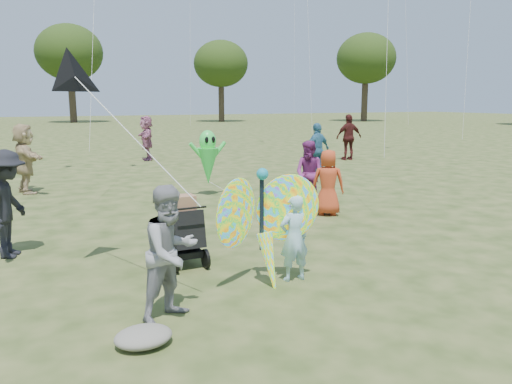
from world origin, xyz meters
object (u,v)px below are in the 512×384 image
Objects in this scene: crowd_c at (317,150)px; jogging_stroller at (182,225)px; crowd_b at (8,204)px; child_girl at (294,238)px; crowd_j at (147,138)px; crowd_a at (328,182)px; adult_man at (171,253)px; crowd_d at (25,159)px; crowd_e at (310,174)px; alien_kite at (208,160)px; crowd_h at (349,137)px; butterfly_kite at (265,226)px.

jogging_stroller is at bearing 30.37° from crowd_c.
crowd_c reaches higher than jogging_stroller.
crowd_b is at bearing 15.02° from crowd_c.
crowd_j is (1.42, 15.17, 0.32)m from child_girl.
crowd_c reaches higher than crowd_a.
adult_man is at bearing -134.50° from crowd_b.
child_girl is 0.66× the size of crowd_j.
crowd_j reaches higher than child_girl.
jogging_stroller is at bearing -176.02° from crowd_d.
crowd_e is 0.90× the size of alien_kite.
crowd_j is at bearing -16.64° from crowd_h.
crowd_a is 0.83× the size of crowd_b.
alien_kite is (2.24, 5.05, 0.36)m from jogging_stroller.
crowd_d reaches higher than crowd_b.
alien_kite is at bearing -176.98° from crowd_e.
alien_kite is at bearing 40.64° from crowd_h.
crowd_b is at bearing -142.65° from alien_kite.
crowd_j is (-1.36, 10.98, 0.15)m from crowd_e.
adult_man is 0.84× the size of crowd_j.
crowd_j is (-7.74, 3.59, -0.03)m from crowd_h.
crowd_a is at bearing 60.39° from crowd_h.
crowd_d is at bearing -162.78° from crowd_e.
adult_man is at bearing 15.06° from child_girl.
crowd_d is 1.73× the size of jogging_stroller.
crowd_d is at bearing 15.24° from crowd_b.
child_girl is at bearing -110.44° from crowd_b.
child_girl is 0.78× the size of crowd_e.
crowd_d is (-5.98, 5.69, 0.22)m from crowd_a.
crowd_d is at bearing -68.81° from child_girl.
crowd_j is at bearing 78.19° from jogging_stroller.
crowd_d is at bearing 104.51° from jogging_stroller.
adult_man is at bearing -161.24° from butterfly_kite.
adult_man is 0.82× the size of crowd_h.
butterfly_kite is (-0.45, 0.01, 0.21)m from child_girl.
crowd_d reaches higher than adult_man.
jogging_stroller is at bearing 43.62° from adult_man.
adult_man is 0.90× the size of alien_kite.
crowd_j is (4.72, 6.24, -0.01)m from crowd_d.
crowd_d is 7.72m from crowd_e.
adult_man is at bearing 177.03° from crowd_d.
alien_kite reaches higher than adult_man.
crowd_d is 12.74m from crowd_h.
crowd_h is (9.15, 11.58, 0.35)m from child_girl.
jogging_stroller is 0.60× the size of butterfly_kite.
crowd_d reaches higher than alien_kite.
jogging_stroller is 1.58m from butterfly_kite.
jogging_stroller is (-6.65, -6.76, -0.27)m from crowd_c.
crowd_d is at bearing 107.75° from butterfly_kite.
alien_kite is at bearing -31.29° from crowd_a.
crowd_j is at bearing 82.99° from butterfly_kite.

